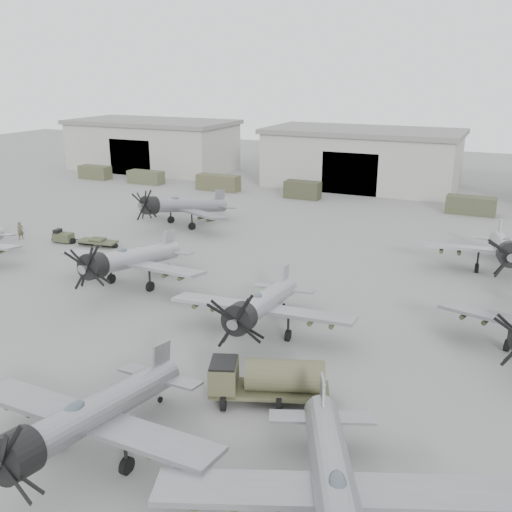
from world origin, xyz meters
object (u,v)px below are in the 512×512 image
(aircraft_far_1, at_px, (505,248))
(aircraft_mid_1, at_px, (128,260))
(aircraft_near_1, at_px, (86,418))
(aircraft_far_0, at_px, (180,206))
(ground_crew, at_px, (20,231))
(aircraft_near_2, at_px, (335,490))
(aircraft_mid_2, at_px, (260,305))
(tug_trailer, at_px, (76,239))
(fuel_tanker, at_px, (268,378))

(aircraft_far_1, bearing_deg, aircraft_mid_1, -156.57)
(aircraft_near_1, height_order, aircraft_far_1, aircraft_far_1)
(aircraft_far_0, distance_m, ground_crew, 17.13)
(aircraft_near_1, bearing_deg, aircraft_near_2, 1.52)
(aircraft_far_0, bearing_deg, aircraft_far_1, 17.73)
(aircraft_near_1, bearing_deg, aircraft_mid_2, 84.45)
(aircraft_far_1, bearing_deg, tug_trailer, -175.10)
(aircraft_mid_1, height_order, tug_trailer, aircraft_mid_1)
(tug_trailer, xyz_separation_m, ground_crew, (-6.56, -1.05, 0.40))
(aircraft_mid_1, bearing_deg, ground_crew, 161.99)
(aircraft_far_0, bearing_deg, aircraft_near_1, -42.29)
(aircraft_mid_1, relative_size, aircraft_far_0, 1.01)
(aircraft_mid_1, height_order, aircraft_mid_2, aircraft_mid_1)
(aircraft_far_1, height_order, fuel_tanker, aircraft_far_1)
(aircraft_mid_2, bearing_deg, fuel_tanker, -67.77)
(aircraft_far_0, xyz_separation_m, aircraft_far_1, (34.27, -2.41, 0.05))
(aircraft_near_1, relative_size, aircraft_mid_2, 1.02)
(aircraft_near_1, height_order, ground_crew, aircraft_near_1)
(aircraft_near_1, bearing_deg, tug_trailer, 133.56)
(aircraft_near_1, bearing_deg, fuel_tanker, 57.56)
(aircraft_near_1, relative_size, aircraft_far_0, 0.98)
(aircraft_far_1, relative_size, fuel_tanker, 2.03)
(aircraft_far_1, bearing_deg, aircraft_near_1, -121.18)
(aircraft_mid_2, bearing_deg, aircraft_near_1, -101.61)
(aircraft_mid_2, relative_size, fuel_tanker, 1.88)
(aircraft_near_2, distance_m, aircraft_mid_1, 29.93)
(aircraft_far_0, distance_m, aircraft_far_1, 34.35)
(tug_trailer, bearing_deg, fuel_tanker, -39.16)
(fuel_tanker, bearing_deg, aircraft_mid_1, 127.26)
(aircraft_near_1, distance_m, aircraft_far_0, 41.36)
(aircraft_far_1, distance_m, ground_crew, 47.83)
(aircraft_far_1, xyz_separation_m, fuel_tanker, (-10.79, -26.78, -1.05))
(aircraft_mid_1, distance_m, fuel_tanker, 20.30)
(aircraft_far_1, bearing_deg, ground_crew, -175.39)
(tug_trailer, height_order, ground_crew, ground_crew)
(aircraft_mid_2, bearing_deg, aircraft_far_1, 49.52)
(aircraft_near_2, relative_size, aircraft_far_1, 0.98)
(aircraft_near_1, distance_m, aircraft_mid_1, 22.23)
(fuel_tanker, height_order, ground_crew, fuel_tanker)
(aircraft_mid_2, distance_m, tug_trailer, 28.69)
(aircraft_near_2, height_order, tug_trailer, aircraft_near_2)
(aircraft_near_2, bearing_deg, fuel_tanker, 105.10)
(aircraft_mid_1, height_order, aircraft_far_1, aircraft_far_1)
(aircraft_near_2, height_order, ground_crew, aircraft_near_2)
(aircraft_far_0, xyz_separation_m, tug_trailer, (-6.13, -10.37, -1.89))
(aircraft_near_1, relative_size, tug_trailer, 1.80)
(aircraft_far_0, height_order, fuel_tanker, aircraft_far_0)
(aircraft_mid_2, xyz_separation_m, tug_trailer, (-26.07, 11.83, -1.76))
(aircraft_near_1, xyz_separation_m, aircraft_mid_2, (1.85, 14.99, -0.06))
(aircraft_mid_2, relative_size, aircraft_far_0, 0.96)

